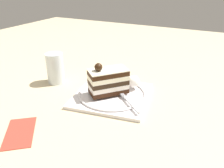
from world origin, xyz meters
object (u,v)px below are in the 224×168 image
drink_glass_near (55,70)px  whipped_cream_dollop (133,81)px  folded_napkin (20,132)px  dessert_plate (112,95)px  cake_slice (108,81)px  fork (128,101)px

drink_glass_near → whipped_cream_dollop: bearing=-168.6°
folded_napkin → dessert_plate: bearing=-114.7°
whipped_cream_dollop → folded_napkin: size_ratio=0.34×
cake_slice → drink_glass_near: cake_slice is taller
cake_slice → fork: size_ratio=1.33×
cake_slice → folded_napkin: bearing=67.2°
cake_slice → dessert_plate: bearing=-157.7°
whipped_cream_dollop → folded_napkin: (0.17, 0.34, -0.04)m
fork → folded_napkin: size_ratio=0.80×
dessert_plate → whipped_cream_dollop: (-0.05, -0.07, 0.03)m
fork → drink_glass_near: size_ratio=0.90×
cake_slice → fork: (-0.09, 0.03, -0.04)m
dessert_plate → whipped_cream_dollop: size_ratio=6.35×
folded_napkin → drink_glass_near: bearing=-68.3°
cake_slice → folded_napkin: (0.11, 0.27, -0.06)m
whipped_cream_dollop → drink_glass_near: 0.29m
folded_napkin → fork: bearing=-129.7°
cake_slice → fork: bearing=161.2°
fork → cake_slice: bearing=-18.8°
dessert_plate → folded_napkin: dessert_plate is taller
whipped_cream_dollop → drink_glass_near: bearing=11.4°
cake_slice → whipped_cream_dollop: cake_slice is taller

